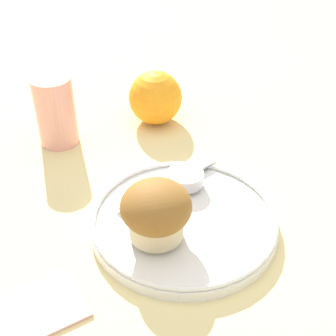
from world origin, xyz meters
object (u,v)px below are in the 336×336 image
object	(u,v)px
orange_fruit	(155,98)
muffin	(156,211)
juice_glass	(55,111)
butter_knife	(169,182)

from	to	relation	value
orange_fruit	muffin	bearing A→B (deg)	-119.17
orange_fruit	juice_glass	xyz separation A→B (m)	(-0.16, 0.02, 0.01)
juice_glass	orange_fruit	bearing A→B (deg)	-7.99
butter_knife	juice_glass	world-z (taller)	juice_glass
butter_knife	orange_fruit	world-z (taller)	orange_fruit
butter_knife	muffin	bearing A→B (deg)	-137.53
butter_knife	orange_fruit	distance (m)	0.20
muffin	orange_fruit	xyz separation A→B (m)	(0.14, 0.25, -0.01)
muffin	butter_knife	world-z (taller)	muffin
butter_knife	juice_glass	xyz separation A→B (m)	(-0.08, 0.20, 0.03)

